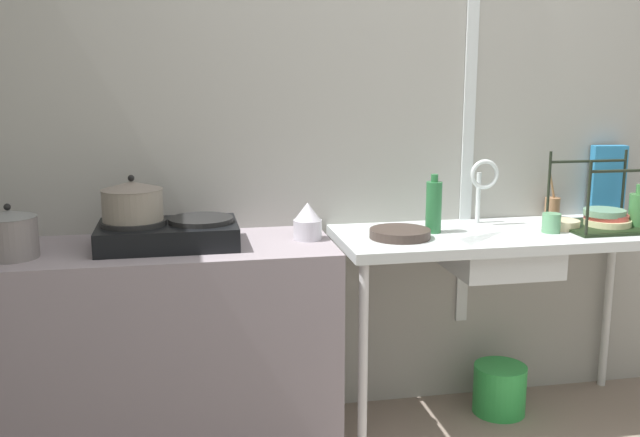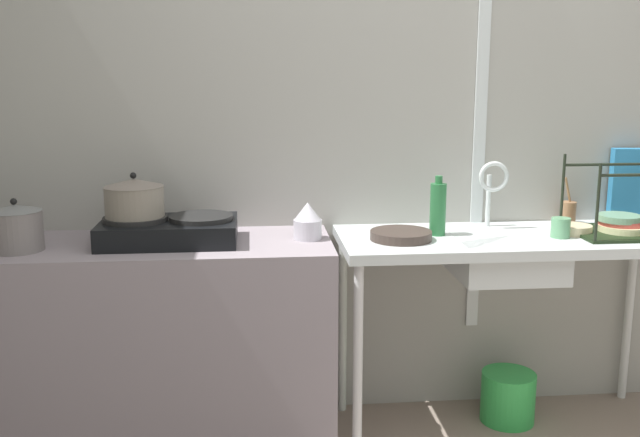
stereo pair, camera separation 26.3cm
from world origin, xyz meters
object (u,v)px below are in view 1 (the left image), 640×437
Objects in this scene: dish_rack at (606,218)px; bottle_by_sink at (434,206)px; small_bowl_on_drainboard at (562,224)px; utensil_jar at (552,207)px; cup_by_rack at (551,223)px; percolator at (308,222)px; sink_basin at (499,252)px; frying_pan at (400,234)px; pot_beside_stove at (10,234)px; cereal_box at (607,181)px; pot_on_left_burner at (132,201)px; bottle_by_rack at (639,210)px; faucet at (483,180)px; bucket_on_floor at (500,389)px; stove at (168,233)px.

dish_rack reaches higher than bottle_by_sink.
utensil_jar is (0.07, 0.21, 0.03)m from small_bowl_on_drainboard.
dish_rack is 0.27m from cup_by_rack.
sink_basin is (0.78, -0.05, -0.15)m from percolator.
percolator is at bearing -169.95° from utensil_jar.
utensil_jar is at bearing 17.65° from frying_pan.
cereal_box is at bearing 6.68° from pot_beside_stove.
small_bowl_on_drainboard is at bearing 0.02° from pot_on_left_burner.
utensil_jar reaches higher than bottle_by_rack.
utensil_jar is (-0.26, -0.01, -0.11)m from cereal_box.
dish_rack is (0.48, -0.16, -0.15)m from faucet.
pot_beside_stove is 1.42m from frying_pan.
bucket_on_floor is at bearing 3.02° from percolator.
sink_basin is at bearing -178.10° from dish_rack.
dish_rack is at bearing -18.19° from faucet.
bottle_by_rack is (0.86, -0.09, -0.03)m from bottle_by_sink.
bucket_on_floor is (1.50, 0.05, -0.89)m from pot_on_left_burner.
cereal_box reaches higher than percolator.
percolator is at bearing 0.81° from pot_on_left_burner.
bucket_on_floor is (-0.40, 0.07, -0.76)m from dish_rack.
bottle_by_sink is at bearing 165.25° from sink_basin.
bottle_by_rack is (0.39, 0.00, 0.04)m from cup_by_rack.
cereal_box is (2.46, 0.29, 0.07)m from pot_beside_stove.
bottle_by_sink is 0.86m from bottle_by_rack.
bucket_on_floor is at bearing -150.94° from utensil_jar.
sink_basin is 1.07× the size of dish_rack.
bottle_by_sink is at bearing -160.34° from cereal_box.
utensil_jar is at bearing 71.77° from small_bowl_on_drainboard.
bucket_on_floor is at bearing 139.12° from cup_by_rack.
bottle_by_sink is at bearing 169.07° from cup_by_rack.
bottle_by_sink is at bearing 1.55° from pot_on_left_burner.
bottle_by_sink reaches higher than bottle_by_rack.
bucket_on_floor is (-0.13, 0.11, -0.76)m from cup_by_rack.
bottle_by_rack is at bearing -15.62° from dish_rack.
percolator is (1.06, 0.08, -0.01)m from pot_beside_stove.
dish_rack is 1.65× the size of bucket_on_floor.
pot_on_left_burner reaches higher than pot_beside_stove.
bottle_by_sink is at bearing -163.86° from utensil_jar.
pot_beside_stove is at bearing -176.23° from bucket_on_floor.
dish_rack reaches higher than pot_beside_stove.
bucket_on_floor is at bearing -44.60° from faucet.
frying_pan is 1.05× the size of bucket_on_floor.
cup_by_rack is (0.21, -0.02, 0.12)m from sink_basin.
stove reaches higher than small_bowl_on_drainboard.
bottle_by_rack is at bearing -11.91° from bucket_on_floor.
stove is at bearing -172.78° from utensil_jar.
bucket_on_floor is (0.08, -0.08, -0.91)m from faucet.
bottle_by_rack is at bearing -1.68° from stove.
pot_on_left_burner is 0.56× the size of sink_basin.
bottle_by_rack is (1.38, -0.07, 0.01)m from percolator.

